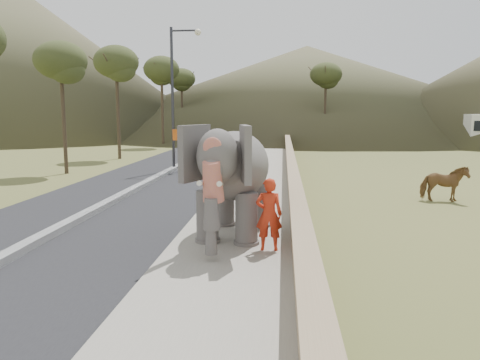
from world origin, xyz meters
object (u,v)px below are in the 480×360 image
at_px(elephant_and_man, 235,181).
at_px(motorcyclist, 211,154).
at_px(lamppost, 178,85).
at_px(cow, 444,184).

relative_size(elephant_and_man, motorcyclist, 2.29).
xyz_separation_m(lamppost, motorcyclist, (1.42, 2.65, -4.15)).
height_order(lamppost, cow, lamppost).
height_order(lamppost, elephant_and_man, lamppost).
bearing_deg(motorcyclist, cow, -46.04).
height_order(elephant_and_man, motorcyclist, elephant_and_man).
xyz_separation_m(lamppost, elephant_and_man, (4.71, -14.25, -3.29)).
bearing_deg(elephant_and_man, cow, 39.01).
xyz_separation_m(elephant_and_man, motorcyclist, (-3.29, 16.90, -0.86)).
xyz_separation_m(lamppost, cow, (12.01, -8.33, -4.18)).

